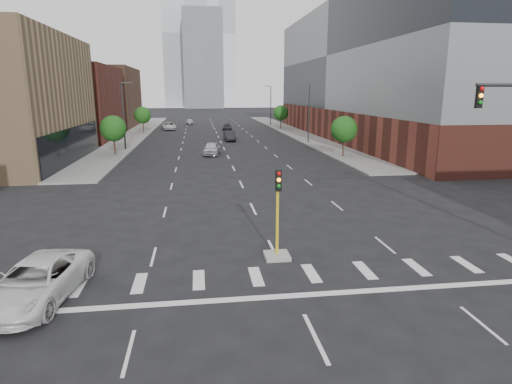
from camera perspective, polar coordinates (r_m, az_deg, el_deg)
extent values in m
plane|color=black|center=(13.48, 10.39, -23.04)|extent=(400.00, 400.00, 0.00)
cube|color=gray|center=(85.38, -15.51, 7.57)|extent=(5.00, 92.00, 0.15)
cube|color=gray|center=(86.66, 4.74, 8.09)|extent=(5.00, 92.00, 0.15)
cube|color=brown|center=(79.92, -25.60, 10.67)|extent=(20.00, 22.00, 12.00)
cube|color=brown|center=(105.01, -21.36, 11.66)|extent=(20.00, 24.00, 13.00)
cube|color=brown|center=(77.88, 17.66, 8.71)|extent=(24.00, 70.00, 5.00)
cube|color=slate|center=(77.89, 18.25, 16.79)|extent=(24.00, 70.00, 17.00)
cube|color=#B2B7BC|center=(231.88, -9.36, 19.88)|extent=(22.00, 22.00, 70.00)
cube|color=#B2B7BC|center=(272.49, -5.16, 20.05)|extent=(20.00, 20.00, 80.00)
cube|color=slate|center=(210.76, -7.08, 17.07)|extent=(18.00, 18.00, 44.00)
cube|color=#999993|center=(21.12, 2.80, -8.50)|extent=(1.20, 1.20, 0.20)
cylinder|color=gold|center=(20.54, 2.85, -4.10)|extent=(0.14, 0.14, 3.20)
cube|color=black|center=(19.84, 3.02, 1.54)|extent=(0.28, 0.18, 1.00)
sphere|color=red|center=(19.68, 3.08, 2.48)|extent=(0.18, 0.18, 0.18)
sphere|color=orange|center=(19.74, 3.07, 1.63)|extent=(0.18, 0.18, 0.18)
sphere|color=#0C7F19|center=(19.80, 3.06, 0.78)|extent=(0.18, 0.18, 0.18)
cube|color=black|center=(21.64, 27.63, 11.20)|extent=(0.28, 0.18, 1.00)
sphere|color=red|center=(21.54, 27.92, 12.10)|extent=(0.18, 0.18, 0.18)
sphere|color=orange|center=(21.54, 27.83, 11.31)|extent=(0.18, 0.18, 0.18)
sphere|color=#0C7F19|center=(21.54, 27.74, 10.52)|extent=(0.18, 0.18, 0.18)
cylinder|color=#2D2D30|center=(67.56, 7.06, 10.32)|extent=(0.20, 0.20, 9.00)
cube|color=#2D2D30|center=(67.28, 6.50, 14.16)|extent=(1.40, 0.22, 0.15)
cylinder|color=#2D2D30|center=(101.77, 1.98, 11.40)|extent=(0.20, 0.20, 9.00)
cube|color=#2D2D30|center=(101.59, 1.54, 13.93)|extent=(1.40, 0.22, 0.15)
cylinder|color=#2D2D30|center=(61.15, -17.27, 9.52)|extent=(0.20, 0.20, 9.00)
cube|color=#2D2D30|center=(60.94, -16.80, 13.78)|extent=(1.40, 0.22, 0.15)
cylinder|color=#382619|center=(56.64, -18.32, 5.65)|extent=(0.20, 0.20, 1.75)
sphere|color=#174813|center=(56.40, -18.50, 8.04)|extent=(3.20, 3.20, 3.20)
cylinder|color=#382619|center=(86.16, -14.80, 8.30)|extent=(0.20, 0.20, 1.75)
sphere|color=#174813|center=(86.00, -14.90, 9.87)|extent=(3.20, 3.20, 3.20)
cylinder|color=#382619|center=(53.72, 11.54, 5.67)|extent=(0.20, 0.20, 1.75)
sphere|color=#174813|center=(53.46, 11.66, 8.19)|extent=(3.20, 3.20, 3.20)
cylinder|color=#382619|center=(92.23, 3.33, 9.02)|extent=(0.20, 0.20, 1.75)
sphere|color=#174813|center=(92.08, 3.35, 10.49)|extent=(3.20, 3.20, 3.20)
imported|color=silver|center=(54.79, -5.94, 5.78)|extent=(2.50, 4.91, 1.60)
imported|color=black|center=(70.14, -3.55, 7.45)|extent=(1.84, 4.76, 1.54)
imported|color=silver|center=(91.98, -11.54, 8.62)|extent=(3.44, 6.06, 1.59)
imported|color=black|center=(89.04, -3.88, 8.62)|extent=(2.28, 4.74, 1.33)
imported|color=#BABABF|center=(106.07, -8.82, 9.26)|extent=(2.12, 4.13, 1.34)
imported|color=silver|center=(18.86, -27.22, -10.53)|extent=(3.47, 6.02, 1.58)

